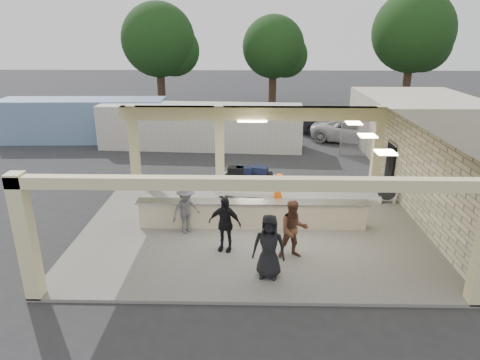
{
  "coord_description": "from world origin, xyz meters",
  "views": [
    {
      "loc": [
        -0.13,
        -14.43,
        6.86
      ],
      "look_at": [
        -0.47,
        1.0,
        1.34
      ],
      "focal_mm": 32.0,
      "sensor_mm": 36.0,
      "label": 1
    }
  ],
  "objects_px": {
    "passenger_c": "(186,210)",
    "container_blue": "(84,120)",
    "car_white_a": "(353,131)",
    "car_white_b": "(450,127)",
    "passenger_a": "(293,230)",
    "passenger_b": "(225,224)",
    "container_white": "(201,126)",
    "baggage_counter": "(252,214)",
    "car_dark": "(333,123)",
    "luggage_cart": "(248,183)",
    "drum_fan": "(387,191)",
    "passenger_d": "(269,246)",
    "baggage_handler": "(278,193)"
  },
  "relations": [
    {
      "from": "baggage_counter",
      "to": "passenger_a",
      "type": "distance_m",
      "value": 2.49
    },
    {
      "from": "car_white_a",
      "to": "car_white_b",
      "type": "distance_m",
      "value": 6.85
    },
    {
      "from": "baggage_counter",
      "to": "container_blue",
      "type": "bearing_deg",
      "value": 130.19
    },
    {
      "from": "car_white_a",
      "to": "passenger_d",
      "type": "bearing_deg",
      "value": -178.11
    },
    {
      "from": "car_white_a",
      "to": "car_white_b",
      "type": "relative_size",
      "value": 1.17
    },
    {
      "from": "drum_fan",
      "to": "baggage_handler",
      "type": "distance_m",
      "value": 4.67
    },
    {
      "from": "passenger_c",
      "to": "car_white_b",
      "type": "bearing_deg",
      "value": 4.02
    },
    {
      "from": "car_white_b",
      "to": "car_dark",
      "type": "height_order",
      "value": "car_dark"
    },
    {
      "from": "luggage_cart",
      "to": "passenger_d",
      "type": "height_order",
      "value": "passenger_d"
    },
    {
      "from": "passenger_b",
      "to": "container_white",
      "type": "xyz_separation_m",
      "value": [
        -2.14,
        12.77,
        0.28
      ]
    },
    {
      "from": "passenger_c",
      "to": "container_blue",
      "type": "height_order",
      "value": "container_blue"
    },
    {
      "from": "passenger_c",
      "to": "passenger_d",
      "type": "distance_m",
      "value": 3.86
    },
    {
      "from": "container_white",
      "to": "baggage_counter",
      "type": "bearing_deg",
      "value": -71.17
    },
    {
      "from": "baggage_counter",
      "to": "drum_fan",
      "type": "height_order",
      "value": "baggage_counter"
    },
    {
      "from": "drum_fan",
      "to": "passenger_c",
      "type": "bearing_deg",
      "value": -137.25
    },
    {
      "from": "passenger_c",
      "to": "car_white_b",
      "type": "distance_m",
      "value": 21.2
    },
    {
      "from": "car_dark",
      "to": "passenger_a",
      "type": "bearing_deg",
      "value": 170.79
    },
    {
      "from": "luggage_cart",
      "to": "drum_fan",
      "type": "distance_m",
      "value": 5.68
    },
    {
      "from": "container_white",
      "to": "passenger_d",
      "type": "bearing_deg",
      "value": -72.81
    },
    {
      "from": "baggage_counter",
      "to": "baggage_handler",
      "type": "distance_m",
      "value": 1.66
    },
    {
      "from": "car_white_b",
      "to": "container_white",
      "type": "distance_m",
      "value": 16.43
    },
    {
      "from": "baggage_counter",
      "to": "container_white",
      "type": "height_order",
      "value": "container_white"
    },
    {
      "from": "drum_fan",
      "to": "passenger_b",
      "type": "xyz_separation_m",
      "value": [
        -6.38,
        -4.13,
        0.44
      ]
    },
    {
      "from": "baggage_counter",
      "to": "container_white",
      "type": "relative_size",
      "value": 0.69
    },
    {
      "from": "car_dark",
      "to": "container_blue",
      "type": "height_order",
      "value": "container_blue"
    },
    {
      "from": "passenger_a",
      "to": "passenger_b",
      "type": "distance_m",
      "value": 2.17
    },
    {
      "from": "passenger_b",
      "to": "car_white_b",
      "type": "distance_m",
      "value": 21.1
    },
    {
      "from": "car_white_a",
      "to": "container_white",
      "type": "bearing_deg",
      "value": 121.61
    },
    {
      "from": "container_blue",
      "to": "drum_fan",
      "type": "bearing_deg",
      "value": -34.36
    },
    {
      "from": "passenger_a",
      "to": "car_white_a",
      "type": "xyz_separation_m",
      "value": [
        5.18,
        14.67,
        -0.31
      ]
    },
    {
      "from": "drum_fan",
      "to": "baggage_handler",
      "type": "bearing_deg",
      "value": -144.0
    },
    {
      "from": "luggage_cart",
      "to": "car_white_a",
      "type": "distance_m",
      "value": 12.21
    },
    {
      "from": "drum_fan",
      "to": "car_dark",
      "type": "distance_m",
      "value": 12.35
    },
    {
      "from": "passenger_a",
      "to": "passenger_d",
      "type": "bearing_deg",
      "value": -133.4
    },
    {
      "from": "luggage_cart",
      "to": "passenger_a",
      "type": "xyz_separation_m",
      "value": [
        1.41,
        -4.39,
        0.08
      ]
    },
    {
      "from": "baggage_handler",
      "to": "car_white_b",
      "type": "xyz_separation_m",
      "value": [
        12.14,
        12.77,
        -0.21
      ]
    },
    {
      "from": "container_blue",
      "to": "car_dark",
      "type": "bearing_deg",
      "value": 5.67
    },
    {
      "from": "passenger_c",
      "to": "container_blue",
      "type": "xyz_separation_m",
      "value": [
        -8.32,
        13.05,
        0.37
      ]
    },
    {
      "from": "container_blue",
      "to": "passenger_d",
      "type": "bearing_deg",
      "value": -57.19
    },
    {
      "from": "car_white_b",
      "to": "car_dark",
      "type": "bearing_deg",
      "value": 77.27
    },
    {
      "from": "car_white_a",
      "to": "passenger_b",
      "type": "bearing_deg",
      "value": 175.5
    },
    {
      "from": "passenger_a",
      "to": "passenger_b",
      "type": "xyz_separation_m",
      "value": [
        -2.13,
        0.41,
        -0.02
      ]
    },
    {
      "from": "baggage_counter",
      "to": "passenger_d",
      "type": "bearing_deg",
      "value": -82.11
    },
    {
      "from": "drum_fan",
      "to": "passenger_a",
      "type": "bearing_deg",
      "value": -111.02
    },
    {
      "from": "passenger_b",
      "to": "container_white",
      "type": "distance_m",
      "value": 12.95
    },
    {
      "from": "passenger_a",
      "to": "container_blue",
      "type": "distance_m",
      "value": 18.85
    },
    {
      "from": "car_white_a",
      "to": "luggage_cart",
      "type": "bearing_deg",
      "value": 169.96
    },
    {
      "from": "baggage_counter",
      "to": "car_white_a",
      "type": "distance_m",
      "value": 14.11
    },
    {
      "from": "luggage_cart",
      "to": "container_white",
      "type": "xyz_separation_m",
      "value": [
        -2.86,
        8.78,
        0.34
      ]
    },
    {
      "from": "passenger_c",
      "to": "container_blue",
      "type": "distance_m",
      "value": 15.48
    }
  ]
}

